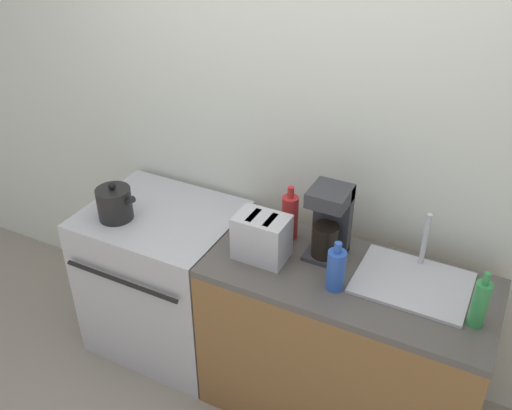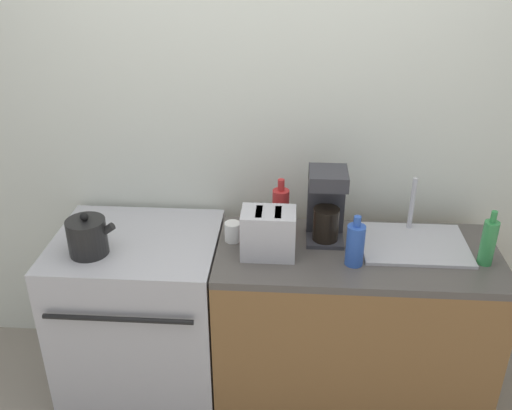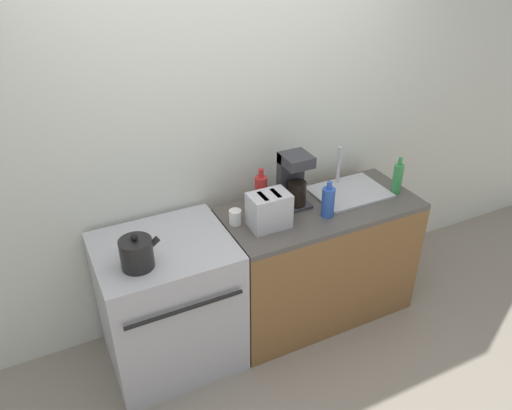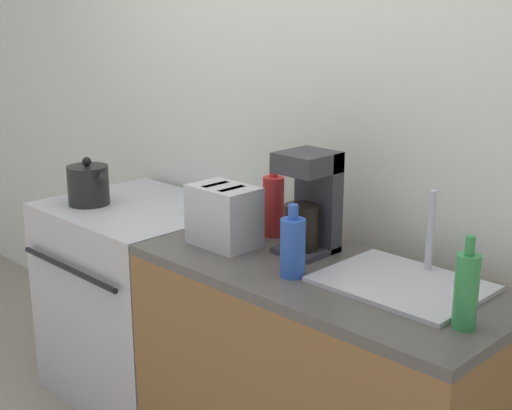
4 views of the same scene
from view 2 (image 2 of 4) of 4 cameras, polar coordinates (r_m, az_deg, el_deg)
wall_back at (r=2.88m, az=0.67°, el=7.26°), size 8.00×0.05×2.60m
stove at (r=3.04m, az=-11.27°, el=-10.41°), size 0.79×0.71×0.88m
counter_block at (r=2.94m, az=9.46°, el=-11.92°), size 1.31×0.60×0.88m
kettle at (r=2.70m, az=-16.48°, el=-3.05°), size 0.22×0.18×0.21m
toaster at (r=2.57m, az=1.24°, el=-2.82°), size 0.24×0.17×0.22m
coffee_maker at (r=2.69m, az=7.06°, el=0.13°), size 0.18×0.19×0.36m
sink_tray at (r=2.79m, az=15.51°, el=-3.57°), size 0.49×0.38×0.28m
bottle_blue at (r=2.54m, az=9.89°, el=-3.90°), size 0.08×0.08×0.24m
bottle_green at (r=2.71m, az=22.22°, el=-3.44°), size 0.07×0.07×0.26m
bottle_red at (r=2.75m, az=2.47°, el=-0.56°), size 0.08×0.08×0.28m
cup_white at (r=2.71m, az=-2.35°, el=-2.69°), size 0.08×0.08×0.09m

